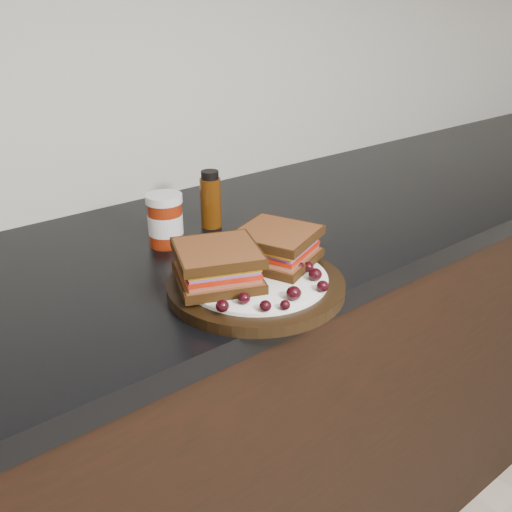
{
  "coord_description": "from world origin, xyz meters",
  "views": [
    {
      "loc": [
        -0.59,
        0.87,
        1.33
      ],
      "look_at": [
        -0.09,
        1.49,
        0.96
      ],
      "focal_mm": 40.0,
      "sensor_mm": 36.0,
      "label": 1
    }
  ],
  "objects_px": {
    "plate": "(256,285)",
    "sandwich_left": "(218,265)",
    "oil_bottle": "(211,199)",
    "condiment_jar": "(165,220)"
  },
  "relations": [
    {
      "from": "plate",
      "to": "sandwich_left",
      "type": "xyz_separation_m",
      "value": [
        -0.06,
        0.02,
        0.04
      ]
    },
    {
      "from": "sandwich_left",
      "to": "oil_bottle",
      "type": "relative_size",
      "value": 1.08
    },
    {
      "from": "oil_bottle",
      "to": "plate",
      "type": "bearing_deg",
      "value": -110.69
    },
    {
      "from": "condiment_jar",
      "to": "oil_bottle",
      "type": "relative_size",
      "value": 0.86
    },
    {
      "from": "plate",
      "to": "oil_bottle",
      "type": "bearing_deg",
      "value": 69.31
    },
    {
      "from": "plate",
      "to": "oil_bottle",
      "type": "xyz_separation_m",
      "value": [
        0.1,
        0.27,
        0.05
      ]
    },
    {
      "from": "plate",
      "to": "condiment_jar",
      "type": "distance_m",
      "value": 0.25
    },
    {
      "from": "sandwich_left",
      "to": "condiment_jar",
      "type": "relative_size",
      "value": 1.26
    },
    {
      "from": "plate",
      "to": "sandwich_left",
      "type": "height_order",
      "value": "sandwich_left"
    },
    {
      "from": "plate",
      "to": "condiment_jar",
      "type": "xyz_separation_m",
      "value": [
        -0.02,
        0.25,
        0.04
      ]
    }
  ]
}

